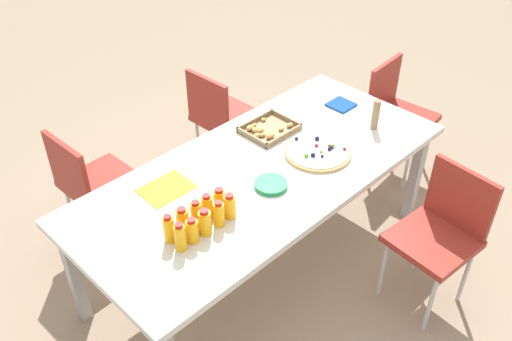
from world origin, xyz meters
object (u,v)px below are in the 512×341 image
object	(u,v)px
chair_near_right	(442,228)
juice_bottle_3	(219,214)
chair_far_right	(221,114)
fruit_pizza	(318,152)
chair_far_left	(90,181)
juice_bottle_6	(183,221)
cardboard_tube	(376,115)
paper_folder	(166,188)
juice_bottle_7	(196,214)
juice_bottle_2	(205,222)
juice_bottle_5	(169,229)
juice_bottle_8	(207,207)
napkin_stack	(341,105)
chair_end	(396,109)
juice_bottle_1	(192,231)
juice_bottle_0	(180,237)
juice_bottle_9	(219,200)
party_table	(263,177)
juice_bottle_4	(230,206)
snack_tray	(268,130)
plate_stack	(271,185)

from	to	relation	value
chair_near_right	juice_bottle_3	bearing A→B (deg)	60.80
chair_far_right	fruit_pizza	distance (m)	1.01
chair_far_left	juice_bottle_6	distance (m)	0.97
cardboard_tube	paper_folder	distance (m)	1.31
chair_near_right	paper_folder	size ratio (longest dim) A/B	3.19
juice_bottle_7	fruit_pizza	world-z (taller)	juice_bottle_7
chair_far_right	juice_bottle_7	bearing A→B (deg)	-48.51
chair_far_left	juice_bottle_2	world-z (taller)	juice_bottle_2
juice_bottle_5	juice_bottle_8	world-z (taller)	juice_bottle_5
juice_bottle_8	napkin_stack	world-z (taller)	juice_bottle_8
napkin_stack	cardboard_tube	distance (m)	0.32
chair_end	juice_bottle_1	size ratio (longest dim) A/B	6.16
juice_bottle_0	juice_bottle_7	size ratio (longest dim) A/B	1.07
juice_bottle_7	juice_bottle_9	size ratio (longest dim) A/B	1.07
chair_end	juice_bottle_0	bearing A→B (deg)	0.52
juice_bottle_2	napkin_stack	bearing A→B (deg)	11.41
party_table	juice_bottle_2	world-z (taller)	juice_bottle_2
juice_bottle_0	juice_bottle_5	xyz separation A→B (m)	(-0.00, 0.08, -0.00)
juice_bottle_0	paper_folder	world-z (taller)	juice_bottle_0
juice_bottle_2	cardboard_tube	bearing A→B (deg)	-1.07
juice_bottle_1	juice_bottle_3	world-z (taller)	juice_bottle_3
juice_bottle_0	chair_far_right	bearing A→B (deg)	41.64
juice_bottle_1	paper_folder	distance (m)	0.42
chair_far_right	juice_bottle_2	distance (m)	1.46
juice_bottle_0	paper_folder	size ratio (longest dim) A/B	0.58
juice_bottle_7	juice_bottle_9	bearing A→B (deg)	0.13
juice_bottle_0	juice_bottle_8	xyz separation A→B (m)	(0.22, 0.08, -0.01)
juice_bottle_4	paper_folder	size ratio (longest dim) A/B	0.53
snack_tray	juice_bottle_2	bearing A→B (deg)	-154.26
chair_far_left	juice_bottle_1	bearing A→B (deg)	-3.69
juice_bottle_6	party_table	bearing A→B (deg)	7.87
juice_bottle_7	chair_far_right	bearing A→B (deg)	43.62
juice_bottle_6	juice_bottle_5	bearing A→B (deg)	-179.75
chair_near_right	juice_bottle_5	bearing A→B (deg)	63.41
juice_bottle_7	fruit_pizza	bearing A→B (deg)	-2.11
chair_near_right	juice_bottle_6	world-z (taller)	juice_bottle_6
chair_far_right	juice_bottle_8	xyz separation A→B (m)	(-0.92, -0.94, 0.29)
juice_bottle_2	plate_stack	size ratio (longest dim) A/B	0.81
juice_bottle_3	juice_bottle_4	world-z (taller)	juice_bottle_3
juice_bottle_3	juice_bottle_7	world-z (taller)	juice_bottle_3
chair_far_right	juice_bottle_1	bearing A→B (deg)	-48.72
chair_near_right	napkin_stack	distance (m)	1.03
juice_bottle_0	juice_bottle_5	distance (m)	0.08
juice_bottle_7	juice_bottle_1	bearing A→B (deg)	-139.17
fruit_pizza	snack_tray	world-z (taller)	fruit_pizza
chair_near_right	juice_bottle_7	bearing A→B (deg)	59.78
cardboard_tube	chair_far_left	bearing A→B (deg)	142.81
fruit_pizza	juice_bottle_5	bearing A→B (deg)	178.05
party_table	juice_bottle_5	size ratio (longest dim) A/B	14.27
juice_bottle_8	plate_stack	world-z (taller)	juice_bottle_8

